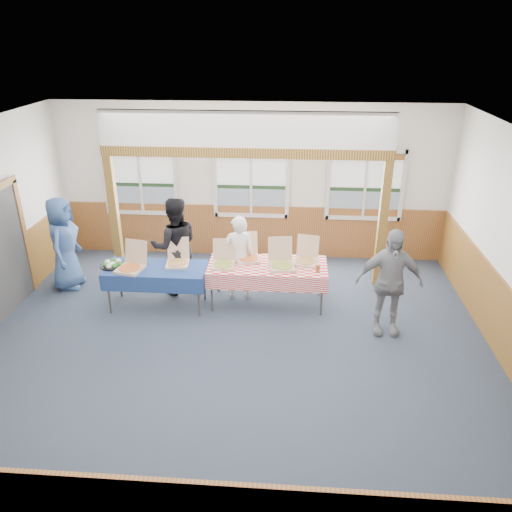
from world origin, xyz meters
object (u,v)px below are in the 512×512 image
at_px(table_right, 267,267).
at_px(woman_black, 175,246).
at_px(man_blue, 64,243).
at_px(woman_white, 239,258).
at_px(person_grey, 389,282).
at_px(table_left, 156,271).

bearing_deg(table_right, woman_black, -173.51).
bearing_deg(woman_black, man_blue, -18.01).
height_order(woman_white, person_grey, person_grey).
height_order(woman_white, woman_black, woman_black).
bearing_deg(woman_white, man_blue, -12.07).
bearing_deg(person_grey, table_right, 157.51).
bearing_deg(person_grey, woman_black, 162.05).
relative_size(woman_white, person_grey, 0.89).
height_order(table_right, man_blue, man_blue).
bearing_deg(table_left, woman_white, 25.44).
height_order(table_right, woman_black, woman_black).
xyz_separation_m(table_left, person_grey, (3.82, -0.51, 0.19)).
distance_m(man_blue, person_grey, 5.81).
bearing_deg(table_left, person_grey, 0.29).
height_order(woman_black, person_grey, woman_black).
bearing_deg(man_blue, table_left, -111.49).
bearing_deg(woman_white, table_right, 151.67).
relative_size(woman_white, man_blue, 0.89).
height_order(table_right, woman_white, woman_white).
bearing_deg(person_grey, woman_white, 157.92).
relative_size(table_right, person_grey, 1.26).
xyz_separation_m(table_left, man_blue, (-1.87, 0.63, 0.18)).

